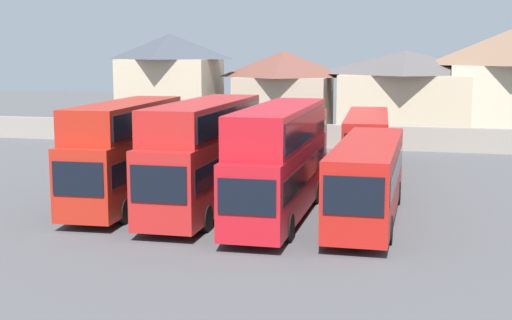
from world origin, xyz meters
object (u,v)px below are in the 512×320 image
bus_5 (242,137)px  bus_6 (293,138)px  bus_4 (368,176)px  bus_3 (279,156)px  house_terrace_left (171,82)px  house_terrace_far_right (510,84)px  bus_2 (205,150)px  house_terrace_centre (284,91)px  bus_1 (125,149)px  bus_7 (367,139)px  house_terrace_right (405,93)px

bus_5 → bus_6: 3.31m
bus_4 → bus_5: bus_4 is taller
bus_3 → house_terrace_left: size_ratio=1.32×
house_terrace_far_right → bus_5: bearing=-133.1°
bus_2 → bus_5: size_ratio=1.11×
house_terrace_centre → house_terrace_far_right: house_terrace_far_right is taller
bus_1 → bus_6: bearing=154.1°
bus_1 → bus_4: bearing=86.9°
bus_3 → bus_6: (-2.06, 13.69, -0.88)m
bus_6 → house_terrace_centre: size_ratio=1.35×
bus_4 → bus_6: bearing=-156.3°
bus_7 → house_terrace_far_right: (9.90, 19.06, 2.66)m
bus_6 → house_terrace_left: (-14.99, 17.84, 2.62)m
bus_1 → house_terrace_left: bearing=-166.1°
bus_6 → house_terrace_right: (6.01, 19.24, 1.86)m
bus_2 → bus_7: 14.17m
bus_3 → house_terrace_right: (3.94, 32.94, 0.97)m
bus_2 → house_terrace_right: size_ratio=1.03×
bus_1 → house_terrace_centre: 32.22m
bus_6 → house_terrace_far_right: house_terrace_far_right is taller
bus_7 → house_terrace_left: size_ratio=1.36×
bus_4 → house_terrace_left: (-20.86, 30.92, 2.56)m
bus_2 → house_terrace_left: (-13.41, 30.88, 1.69)m
bus_5 → bus_6: bearing=94.1°
bus_2 → bus_4: size_ratio=0.97×
bus_1 → bus_5: bearing=167.1°
bus_1 → house_terrace_left: size_ratio=1.16×
bus_5 → bus_7: 7.92m
bus_6 → bus_2: bearing=-7.3°
house_terrace_left → house_terrace_centre: (10.31, 1.25, -0.78)m
bus_4 → bus_7: size_ratio=0.99×
bus_1 → house_terrace_right: bearing=157.3°
bus_1 → house_terrace_left: (-9.51, 30.95, 1.75)m
bus_2 → bus_7: bus_2 is taller
bus_1 → house_terrace_right: (11.48, 32.35, 0.98)m
bus_7 → house_terrace_far_right: bearing=148.4°
bus_3 → house_terrace_centre: 33.48m
bus_1 → bus_6: bus_1 is taller
bus_1 → bus_7: bearing=138.5°
house_terrace_centre → bus_2: bearing=-84.5°
house_terrace_centre → house_terrace_far_right: 19.22m
bus_5 → house_terrace_left: bearing=-148.8°
bus_2 → house_terrace_centre: (-3.10, 32.14, 0.91)m
bus_3 → bus_4: 3.94m
bus_2 → bus_6: size_ratio=1.02×
bus_7 → house_terrace_centre: house_terrace_centre is taller
bus_3 → house_terrace_right: bearing=172.1°
bus_5 → bus_6: (3.30, 0.33, -0.04)m
bus_7 → house_terrace_right: (1.39, 19.57, 1.75)m
bus_6 → house_terrace_centre: bearing=-166.6°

